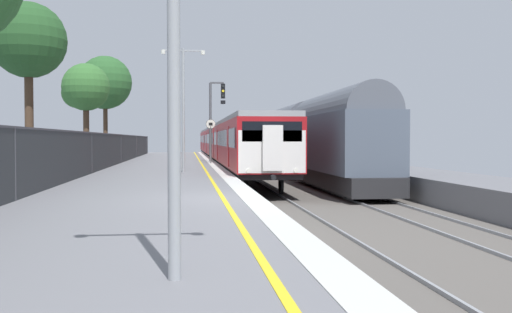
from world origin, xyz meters
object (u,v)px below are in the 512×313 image
speed_limit_sign (211,135)px  background_tree_back (84,89)px  freight_train_adjacent_track (276,138)px  background_tree_centre (27,43)px  platform_lamp_mid (183,99)px  background_tree_right (105,85)px  commuter_train_at_platform (224,142)px  signal_gantry (214,112)px

speed_limit_sign → background_tree_back: 8.59m
freight_train_adjacent_track → background_tree_centre: 25.75m
platform_lamp_mid → background_tree_right: 21.16m
commuter_train_at_platform → background_tree_back: 17.87m
speed_limit_sign → background_tree_right: 13.57m
freight_train_adjacent_track → platform_lamp_mid: bearing=-110.0°
commuter_train_at_platform → platform_lamp_mid: bearing=-97.8°
background_tree_back → signal_gantry: bearing=9.8°
speed_limit_sign → platform_lamp_mid: size_ratio=0.49×
signal_gantry → platform_lamp_mid: bearing=-99.1°
commuter_train_at_platform → signal_gantry: (-1.49, -13.11, 2.08)m
platform_lamp_mid → background_tree_right: (-6.19, 20.09, 2.45)m
commuter_train_at_platform → platform_lamp_mid: size_ratio=10.63×
signal_gantry → background_tree_centre: (-8.76, -13.04, 2.37)m
freight_train_adjacent_track → commuter_train_at_platform: bearing=128.1°
speed_limit_sign → background_tree_right: bearing=127.3°
speed_limit_sign → background_tree_back: (-7.95, 1.39, 2.94)m
speed_limit_sign → freight_train_adjacent_track: bearing=61.6°
speed_limit_sign → platform_lamp_mid: bearing=-99.6°
commuter_train_at_platform → background_tree_right: 12.08m
background_tree_back → background_tree_right: bearing=89.3°
freight_train_adjacent_track → signal_gantry: signal_gantry is taller
commuter_train_at_platform → signal_gantry: bearing=-96.5°
freight_train_adjacent_track → background_tree_right: size_ratio=6.49×
speed_limit_sign → platform_lamp_mid: platform_lamp_mid is taller
background_tree_back → background_tree_centre: bearing=-92.2°
background_tree_back → freight_train_adjacent_track: bearing=34.4°
commuter_train_at_platform → background_tree_centre: 28.44m
commuter_train_at_platform → background_tree_centre: (-10.24, -26.16, 4.45)m
commuter_train_at_platform → freight_train_adjacent_track: freight_train_adjacent_track is taller
background_tree_centre → background_tree_right: bearing=88.5°
freight_train_adjacent_track → background_tree_back: size_ratio=8.24×
speed_limit_sign → background_tree_right: background_tree_right is taller
signal_gantry → speed_limit_sign: bearing=-97.2°
platform_lamp_mid → commuter_train_at_platform: bearing=82.2°
background_tree_centre → background_tree_right: (0.55, 20.53, 0.07)m
speed_limit_sign → background_tree_centre: size_ratio=0.37×
speed_limit_sign → platform_lamp_mid: 10.04m
speed_limit_sign → background_tree_back: bearing=170.1°
speed_limit_sign → commuter_train_at_platform: bearing=83.4°
signal_gantry → background_tree_centre: size_ratio=0.72×
background_tree_right → platform_lamp_mid: bearing=-72.9°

